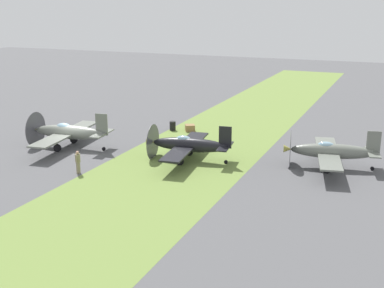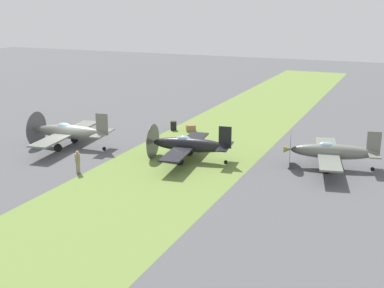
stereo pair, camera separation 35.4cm
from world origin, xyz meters
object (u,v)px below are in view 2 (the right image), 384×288
airplane_lead (69,132)px  ground_crew_chief (78,161)px  airplane_wingman (188,145)px  airplane_trail (331,152)px  supply_crate (191,128)px  fuel_drum (173,126)px

airplane_lead → ground_crew_chief: 7.24m
airplane_lead → airplane_wingman: airplane_lead is taller
ground_crew_chief → airplane_trail: bearing=100.4°
supply_crate → airplane_trail: bearing=-113.9°
airplane_lead → airplane_trail: airplane_lead is taller
airplane_lead → airplane_wingman: bearing=-93.7°
airplane_trail → fuel_drum: 17.20m
airplane_trail → supply_crate: bearing=54.1°
fuel_drum → airplane_trail: bearing=-110.4°
airplane_wingman → ground_crew_chief: 8.73m
airplane_lead → fuel_drum: airplane_lead is taller
supply_crate → airplane_lead: bearing=142.5°
airplane_lead → fuel_drum: (9.17, -5.64, -0.96)m
airplane_lead → supply_crate: bearing=-44.7°
airplane_trail → fuel_drum: airplane_trail is taller
ground_crew_chief → fuel_drum: bearing=160.2°
airplane_lead → airplane_wingman: 11.06m
fuel_drum → supply_crate: fuel_drum is taller
airplane_lead → airplane_wingman: (0.66, -11.04, -0.09)m
airplane_lead → ground_crew_chief: size_ratio=5.50×
airplane_wingman → airplane_lead: bearing=86.2°
airplane_wingman → supply_crate: 9.69m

